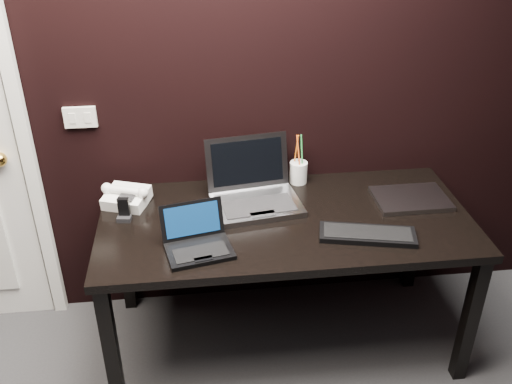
{
  "coord_description": "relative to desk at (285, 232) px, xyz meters",
  "views": [
    {
      "loc": [
        -0.09,
        -0.77,
        2.14
      ],
      "look_at": [
        0.16,
        1.35,
        0.91
      ],
      "focal_mm": 40.0,
      "sensor_mm": 36.0,
      "label": 1
    }
  ],
  "objects": [
    {
      "name": "mobile_phone",
      "position": [
        -0.73,
        0.07,
        0.12
      ],
      "size": [
        0.07,
        0.06,
        0.11
      ],
      "color": "black",
      "rests_on": "desk"
    },
    {
      "name": "wall_switch",
      "position": [
        -0.92,
        0.39,
        0.46
      ],
      "size": [
        0.15,
        0.02,
        0.1
      ],
      "color": "silver",
      "rests_on": "wall_back"
    },
    {
      "name": "wall_back",
      "position": [
        -0.3,
        0.4,
        0.64
      ],
      "size": [
        4.0,
        0.0,
        4.0
      ],
      "primitive_type": "plane",
      "rotation": [
        1.57,
        0.0,
        0.0
      ],
      "color": "black",
      "rests_on": "ground"
    },
    {
      "name": "ext_keyboard",
      "position": [
        0.33,
        -0.2,
        0.09
      ],
      "size": [
        0.43,
        0.23,
        0.03
      ],
      "color": "black",
      "rests_on": "desk"
    },
    {
      "name": "desk_phone",
      "position": [
        -0.73,
        0.21,
        0.12
      ],
      "size": [
        0.24,
        0.23,
        0.12
      ],
      "color": "white",
      "rests_on": "desk"
    },
    {
      "name": "closed_laptop",
      "position": [
        0.62,
        0.08,
        0.09
      ],
      "size": [
        0.35,
        0.25,
        0.02
      ],
      "color": "#95959A",
      "rests_on": "desk"
    },
    {
      "name": "pen_cup",
      "position": [
        0.12,
        0.33,
        0.14
      ],
      "size": [
        0.09,
        0.09,
        0.26
      ],
      "color": "white",
      "rests_on": "desk"
    },
    {
      "name": "netbook",
      "position": [
        -0.41,
        -0.2,
        0.11
      ],
      "size": [
        0.31,
        0.29,
        0.17
      ],
      "color": "black",
      "rests_on": "desk"
    },
    {
      "name": "silver_laptop",
      "position": [
        -0.13,
        0.15,
        0.13
      ],
      "size": [
        0.45,
        0.42,
        0.28
      ],
      "color": "gray",
      "rests_on": "desk"
    },
    {
      "name": "desk",
      "position": [
        0.0,
        0.0,
        0.0
      ],
      "size": [
        1.7,
        0.8,
        0.74
      ],
      "color": "black",
      "rests_on": "ground"
    }
  ]
}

